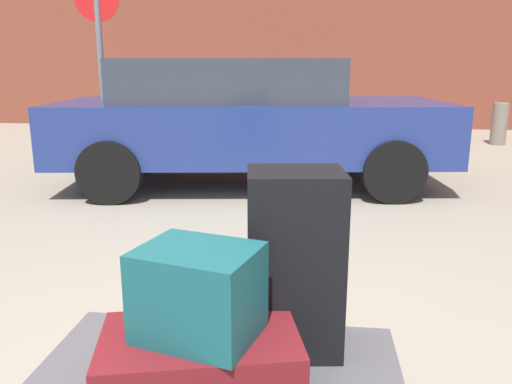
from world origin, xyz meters
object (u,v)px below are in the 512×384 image
object	(u,v)px
suitcase_maroon_rear_right	(201,365)
parked_car	(246,119)
duffel_bag_teal_topmost_pile	(198,292)
bollard_kerb_near	(421,123)
suitcase_black_front_right	(294,262)
bollard_kerb_mid	(499,124)
no_parking_sign	(101,57)

from	to	relation	value
suitcase_maroon_rear_right	parked_car	distance (m)	4.46
duffel_bag_teal_topmost_pile	bollard_kerb_near	xyz separation A→B (m)	(2.19, 7.94, -0.33)
suitcase_black_front_right	bollard_kerb_mid	bearing A→B (deg)	59.64
suitcase_black_front_right	no_parking_sign	world-z (taller)	no_parking_sign
suitcase_maroon_rear_right	parked_car	bearing A→B (deg)	82.01
duffel_bag_teal_topmost_pile	no_parking_sign	xyz separation A→B (m)	(-2.18, 4.54, 0.76)
duffel_bag_teal_topmost_pile	bollard_kerb_mid	world-z (taller)	duffel_bag_teal_topmost_pile
no_parking_sign	duffel_bag_teal_topmost_pile	bearing A→B (deg)	-64.34
bollard_kerb_near	bollard_kerb_mid	size ratio (longest dim) A/B	1.00
no_parking_sign	bollard_kerb_near	bearing A→B (deg)	37.86
no_parking_sign	suitcase_black_front_right	bearing A→B (deg)	-59.80
duffel_bag_teal_topmost_pile	no_parking_sign	bearing A→B (deg)	131.29
bollard_kerb_mid	no_parking_sign	xyz separation A→B (m)	(-5.69, -3.40, 1.09)
parked_car	no_parking_sign	xyz separation A→B (m)	(-1.73, 0.12, 0.69)
suitcase_black_front_right	no_parking_sign	bearing A→B (deg)	112.81
duffel_bag_teal_topmost_pile	parked_car	world-z (taller)	parked_car
duffel_bag_teal_topmost_pile	no_parking_sign	world-z (taller)	no_parking_sign
suitcase_black_front_right	parked_car	size ratio (longest dim) A/B	0.15
duffel_bag_teal_topmost_pile	bollard_kerb_near	bearing A→B (deg)	90.23
suitcase_maroon_rear_right	bollard_kerb_mid	distance (m)	8.68
suitcase_maroon_rear_right	no_parking_sign	size ratio (longest dim) A/B	0.26
duffel_bag_teal_topmost_pile	no_parking_sign	size ratio (longest dim) A/B	0.15
bollard_kerb_mid	no_parking_sign	distance (m)	6.72
suitcase_black_front_right	bollard_kerb_near	size ratio (longest dim) A/B	0.92
suitcase_black_front_right	no_parking_sign	size ratio (longest dim) A/B	0.29
parked_car	bollard_kerb_near	xyz separation A→B (m)	(2.64, 3.51, -0.40)
bollard_kerb_near	no_parking_sign	bearing A→B (deg)	-142.14
suitcase_maroon_rear_right	no_parking_sign	bearing A→B (deg)	101.86
bollard_kerb_mid	parked_car	bearing A→B (deg)	-138.41
bollard_kerb_mid	bollard_kerb_near	bearing A→B (deg)	180.00
parked_car	bollard_kerb_near	distance (m)	4.41
parked_car	suitcase_maroon_rear_right	bearing A→B (deg)	-84.19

